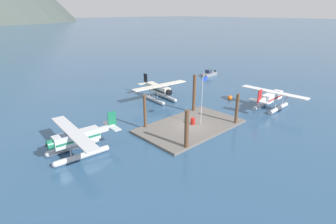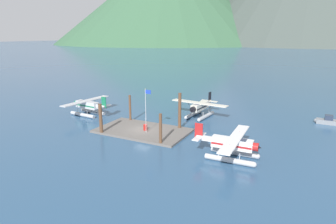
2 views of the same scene
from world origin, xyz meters
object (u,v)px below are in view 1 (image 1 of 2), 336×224
at_px(mooring_buoy, 230,98).
at_px(seaplane_silver_port_fwd, 77,140).
at_px(flagpole, 203,95).
at_px(seaplane_white_stbd_aft, 272,99).
at_px(boat_grey_open_east, 209,74).
at_px(fuel_drum, 193,121).
at_px(seaplane_cream_bow_right, 159,91).

distance_m(mooring_buoy, seaplane_silver_port_fwd, 27.49).
bearing_deg(flagpole, mooring_buoy, 17.95).
bearing_deg(mooring_buoy, seaplane_silver_port_fwd, 179.36).
bearing_deg(seaplane_white_stbd_aft, seaplane_silver_port_fwd, 166.01).
bearing_deg(seaplane_silver_port_fwd, seaplane_white_stbd_aft, -13.99).
height_order(mooring_buoy, seaplane_silver_port_fwd, seaplane_silver_port_fwd).
height_order(flagpole, mooring_buoy, flagpole).
height_order(mooring_buoy, boat_grey_open_east, boat_grey_open_east).
bearing_deg(fuel_drum, flagpole, -47.36).
xyz_separation_m(seaplane_silver_port_fwd, seaplane_cream_bow_right, (18.72, 8.09, 0.00)).
bearing_deg(seaplane_white_stbd_aft, boat_grey_open_east, 62.90).
bearing_deg(mooring_buoy, seaplane_cream_bow_right, 136.16).
distance_m(fuel_drum, seaplane_silver_port_fwd, 14.86).
relative_size(fuel_drum, seaplane_white_stbd_aft, 0.08).
xyz_separation_m(fuel_drum, boat_grey_open_east, (24.90, 17.25, -0.25)).
height_order(mooring_buoy, seaplane_white_stbd_aft, seaplane_white_stbd_aft).
relative_size(mooring_buoy, seaplane_cream_bow_right, 0.08).
bearing_deg(boat_grey_open_east, fuel_drum, -145.28).
distance_m(fuel_drum, seaplane_cream_bow_right, 12.35).
bearing_deg(seaplane_silver_port_fwd, seaplane_cream_bow_right, 23.38).
relative_size(mooring_buoy, boat_grey_open_east, 0.17).
bearing_deg(flagpole, seaplane_silver_port_fwd, 164.25).
bearing_deg(seaplane_silver_port_fwd, mooring_buoy, -0.64).
bearing_deg(seaplane_white_stbd_aft, fuel_drum, 165.49).
height_order(mooring_buoy, seaplane_cream_bow_right, seaplane_cream_bow_right).
distance_m(flagpole, seaplane_silver_port_fwd, 16.02).
bearing_deg(fuel_drum, seaplane_cream_bow_right, 69.61).
bearing_deg(fuel_drum, mooring_buoy, 13.58).
distance_m(fuel_drum, seaplane_white_stbd_aft, 14.68).
distance_m(flagpole, boat_grey_open_east, 30.40).
xyz_separation_m(fuel_drum, mooring_buoy, (13.04, 3.15, -0.32)).
xyz_separation_m(mooring_buoy, seaplane_cream_bow_right, (-8.75, 8.40, 1.16)).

